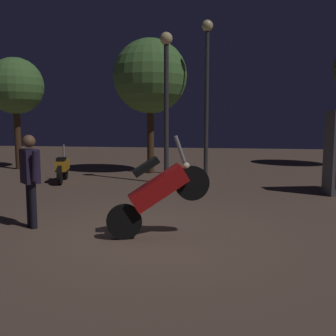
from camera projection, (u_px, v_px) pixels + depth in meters
ground_plane at (153, 236)px, 6.49m from camera, size 40.00×40.00×0.00m
motorcycle_red_foreground at (158, 192)px, 6.33m from camera, size 1.60×0.66×1.63m
motorcycle_orange_parked_left at (63, 168)px, 11.99m from camera, size 0.54×1.63×1.11m
person_rider_beside at (30, 173)px, 6.87m from camera, size 0.54×0.52×1.62m
streetlamp_near at (207, 79)px, 12.70m from camera, size 0.36×0.36×4.98m
streetlamp_far at (166, 87)px, 11.42m from camera, size 0.36×0.36×4.33m
tree_left_bg at (15, 87)px, 14.80m from camera, size 2.08×2.08×4.16m
tree_center_bg at (150, 77)px, 13.64m from camera, size 2.54×2.54×4.62m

